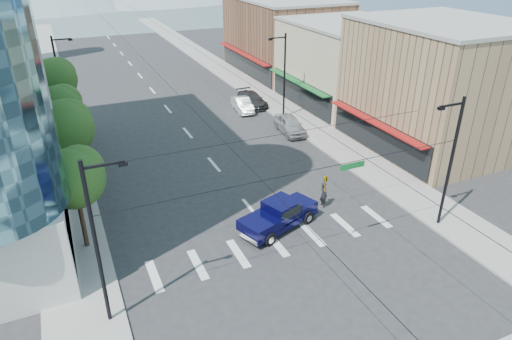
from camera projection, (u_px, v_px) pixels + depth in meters
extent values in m
plane|color=#28282B|center=(290.00, 256.00, 27.83)|extent=(160.00, 160.00, 0.00)
cube|color=gray|center=(52.00, 97.00, 56.10)|extent=(4.00, 120.00, 0.15)
cube|color=gray|center=(233.00, 76.00, 64.84)|extent=(4.00, 120.00, 0.15)
cube|color=#8C6B4C|center=(437.00, 88.00, 40.82)|extent=(12.00, 14.00, 11.00)
cube|color=tan|center=(347.00, 64.00, 52.70)|extent=(12.00, 14.00, 9.00)
cube|color=brown|center=(284.00, 37.00, 65.55)|extent=(12.00, 18.00, 10.00)
cube|color=#8C6B4C|center=(2.00, 3.00, 68.44)|extent=(4.00, 4.00, 18.00)
cylinder|color=black|center=(82.00, 216.00, 27.64)|extent=(0.28, 0.28, 4.55)
sphere|color=#224C19|center=(74.00, 178.00, 26.47)|extent=(3.64, 3.64, 3.64)
sphere|color=#224C19|center=(79.00, 169.00, 26.69)|extent=(2.86, 2.86, 2.86)
cylinder|color=black|center=(72.00, 166.00, 33.23)|extent=(0.28, 0.28, 5.11)
sphere|color=#224C19|center=(64.00, 128.00, 31.92)|extent=(4.09, 4.09, 4.09)
sphere|color=#224C19|center=(69.00, 121.00, 32.13)|extent=(3.21, 3.21, 3.21)
cylinder|color=black|center=(66.00, 136.00, 39.07)|extent=(0.28, 0.28, 4.55)
sphere|color=#224C19|center=(60.00, 107.00, 37.91)|extent=(3.64, 3.64, 3.64)
sphere|color=#224C19|center=(64.00, 101.00, 38.12)|extent=(2.86, 2.86, 2.86)
cylinder|color=black|center=(61.00, 109.00, 44.66)|extent=(0.28, 0.28, 5.11)
sphere|color=#224C19|center=(55.00, 79.00, 43.36)|extent=(4.09, 4.09, 4.09)
sphere|color=#224C19|center=(59.00, 74.00, 43.57)|extent=(3.21, 3.21, 3.21)
cylinder|color=black|center=(97.00, 248.00, 21.07)|extent=(0.20, 0.20, 9.00)
cylinder|color=black|center=(450.00, 165.00, 28.94)|extent=(0.20, 0.20, 9.00)
cylinder|color=black|center=(303.00, 172.00, 24.24)|extent=(21.60, 0.04, 0.04)
imported|color=gold|center=(325.00, 184.00, 25.26)|extent=(0.16, 0.20, 1.00)
cube|color=#0C6626|center=(352.00, 166.00, 25.52)|extent=(1.60, 0.06, 0.35)
cylinder|color=black|center=(60.00, 81.00, 46.39)|extent=(0.20, 0.20, 9.00)
cube|color=black|center=(61.00, 39.00, 44.88)|extent=(1.80, 0.12, 0.12)
cube|color=black|center=(70.00, 40.00, 45.22)|extent=(0.40, 0.25, 0.18)
cylinder|color=black|center=(284.00, 77.00, 47.72)|extent=(0.20, 0.20, 9.00)
cube|color=black|center=(278.00, 38.00, 45.56)|extent=(1.80, 0.12, 0.12)
cube|color=black|center=(270.00, 39.00, 45.31)|extent=(0.40, 0.25, 0.18)
cube|color=black|center=(279.00, 220.00, 30.35)|extent=(6.08, 3.85, 0.36)
cube|color=black|center=(299.00, 204.00, 31.41)|extent=(2.22, 2.41, 0.57)
cube|color=black|center=(281.00, 209.00, 30.10)|extent=(2.50, 2.47, 1.14)
cube|color=black|center=(281.00, 207.00, 30.06)|extent=(2.31, 2.43, 0.62)
cube|color=black|center=(261.00, 224.00, 29.12)|extent=(2.94, 2.75, 0.67)
cube|color=silver|center=(307.00, 205.00, 32.10)|extent=(0.77, 1.90, 0.36)
cube|color=silver|center=(247.00, 237.00, 28.60)|extent=(0.77, 1.90, 0.31)
cylinder|color=black|center=(308.00, 218.00, 30.88)|extent=(0.93, 0.58, 0.87)
cylinder|color=black|center=(286.00, 207.00, 32.17)|extent=(0.93, 0.58, 0.87)
cylinder|color=black|center=(270.00, 239.00, 28.65)|extent=(0.93, 0.58, 0.87)
cylinder|color=black|center=(249.00, 226.00, 29.94)|extent=(0.93, 0.58, 0.87)
imported|color=black|center=(324.00, 194.00, 32.68)|extent=(0.48, 0.72, 1.94)
imported|color=#A1A0A5|center=(290.00, 125.00, 45.46)|extent=(2.50, 5.21, 1.72)
imported|color=silver|center=(242.00, 105.00, 51.42)|extent=(2.06, 4.73, 1.51)
imported|color=#2D2D2F|center=(252.00, 99.00, 53.06)|extent=(2.33, 5.37, 1.54)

